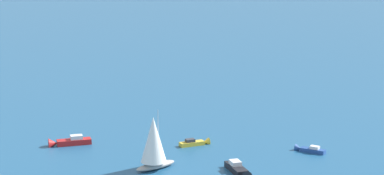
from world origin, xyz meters
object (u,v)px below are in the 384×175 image
Objects in this scene: motorboat_offshore at (196,143)px; motorboat_ahead at (239,170)px; motorboat_far_port at (309,150)px; motorboat_mid_cluster at (68,142)px; sailboat_near_centre at (154,143)px.

motorboat_ahead is (-15.33, -18.48, 0.19)m from motorboat_offshore.
motorboat_mid_cluster is (-22.50, 55.66, 0.24)m from motorboat_far_port.
motorboat_offshore is 0.80× the size of motorboat_mid_cluster.
motorboat_ahead is (5.97, -17.99, -5.36)m from sailboat_near_centre.
sailboat_near_centre is at bearing -102.38° from motorboat_mid_cluster.
motorboat_offshore is 0.82× the size of motorboat_ahead.
motorboat_mid_cluster is at bearing 117.51° from motorboat_offshore.
sailboat_near_centre is at bearing 137.42° from motorboat_far_port.
motorboat_far_port is 60.04m from motorboat_mid_cluster.
motorboat_mid_cluster reaches higher than motorboat_far_port.
motorboat_offshore is at bearing 50.32° from motorboat_ahead.
sailboat_near_centre is 1.43× the size of motorboat_mid_cluster.
sailboat_near_centre is 39.64m from motorboat_far_port.
motorboat_far_port is at bearing -74.31° from motorboat_offshore.
sailboat_near_centre is 1.47× the size of motorboat_ahead.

